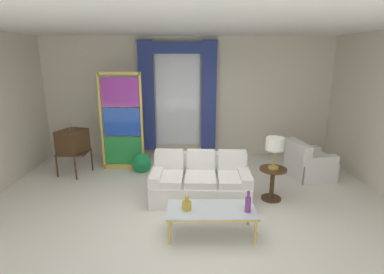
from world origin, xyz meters
TOP-DOWN VIEW (x-y plane):
  - ground_plane at (0.00, 0.00)m, footprint 16.00×16.00m
  - wall_rear at (0.00, 3.06)m, footprint 8.00×0.12m
  - ceiling_slab at (0.00, 0.80)m, footprint 8.00×7.60m
  - curtained_window at (-0.26, 2.89)m, footprint 2.00×0.17m
  - couch_white_long at (0.21, 0.51)m, footprint 1.80×1.00m
  - coffee_table at (0.32, -0.69)m, footprint 1.27×0.59m
  - bottle_blue_decanter at (0.83, -0.78)m, footprint 0.08×0.08m
  - bottle_crystal_tall at (-0.03, -0.71)m, footprint 0.13×0.13m
  - vintage_tv at (-2.51, 1.70)m, footprint 0.67×0.72m
  - armchair_white at (2.54, 1.44)m, footprint 0.93×0.92m
  - stained_glass_divider at (-1.50, 2.01)m, footprint 0.95×0.05m
  - peacock_figurine at (-1.06, 1.68)m, footprint 0.44×0.60m
  - round_side_table at (1.50, 0.41)m, footprint 0.48×0.48m
  - table_lamp_brass at (1.50, 0.41)m, footprint 0.32×0.32m

SIDE VIEW (x-z plane):
  - ground_plane at x=0.00m, z-range 0.00..0.00m
  - peacock_figurine at x=-1.06m, z-range -0.03..0.47m
  - armchair_white at x=2.54m, z-range -0.11..0.69m
  - couch_white_long at x=0.21m, z-range -0.13..0.73m
  - round_side_table at x=1.50m, z-range 0.06..0.65m
  - coffee_table at x=0.32m, z-range 0.17..0.58m
  - bottle_crystal_tall at x=-0.03m, z-range 0.37..0.60m
  - bottle_blue_decanter at x=0.83m, z-range 0.38..0.70m
  - vintage_tv at x=-2.51m, z-range 0.06..1.40m
  - table_lamp_brass at x=1.50m, z-range 0.74..1.31m
  - stained_glass_divider at x=-1.50m, z-range -0.04..2.16m
  - wall_rear at x=0.00m, z-range 0.00..3.00m
  - curtained_window at x=-0.26m, z-range 0.39..3.09m
  - ceiling_slab at x=0.00m, z-range 3.00..3.04m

